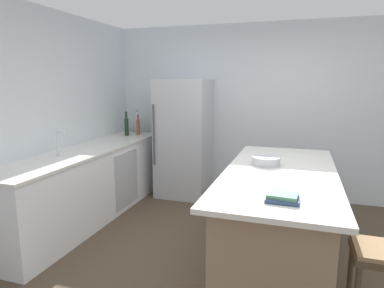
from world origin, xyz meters
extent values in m
plane|color=#4C3D2D|center=(0.00, 0.00, 0.00)|extent=(7.20, 7.20, 0.00)
cube|color=silver|center=(0.00, 2.25, 1.30)|extent=(6.00, 0.10, 2.60)
cube|color=silver|center=(-2.45, 0.00, 1.30)|extent=(0.10, 6.00, 2.60)
cube|color=white|center=(-2.08, 0.62, 0.44)|extent=(0.64, 2.95, 0.89)
cube|color=silver|center=(-2.08, 0.62, 0.90)|extent=(0.67, 2.98, 0.03)
cube|color=#B2B5BA|center=(-1.76, 0.99, 0.44)|extent=(0.01, 0.60, 0.74)
cube|color=#8E755B|center=(0.30, 0.20, 0.45)|extent=(0.84, 2.10, 0.89)
cube|color=silver|center=(0.30, 0.20, 0.91)|extent=(1.00, 2.30, 0.04)
cube|color=#B7BABF|center=(-1.23, 1.86, 0.89)|extent=(0.76, 0.68, 1.79)
cylinder|color=#4C4C51|center=(-1.57, 1.50, 0.98)|extent=(0.02, 0.02, 0.89)
cylinder|color=#473828|center=(0.86, -0.49, 0.31)|extent=(0.04, 0.04, 0.62)
cube|color=#473828|center=(1.01, -0.64, 0.64)|extent=(0.36, 0.36, 0.04)
cube|color=olive|center=(1.01, -0.64, 0.68)|extent=(0.34, 0.34, 0.03)
cylinder|color=silver|center=(-2.14, 0.14, 0.93)|extent=(0.05, 0.05, 0.02)
cylinder|color=silver|center=(-2.14, 0.14, 1.08)|extent=(0.02, 0.02, 0.28)
cylinder|color=silver|center=(-2.08, 0.14, 1.20)|extent=(0.14, 0.02, 0.02)
cylinder|color=olive|center=(-2.09, 2.01, 1.03)|extent=(0.06, 0.06, 0.22)
cylinder|color=olive|center=(-2.09, 2.01, 1.17)|extent=(0.02, 0.02, 0.07)
cylinder|color=black|center=(-2.09, 2.01, 1.22)|extent=(0.02, 0.02, 0.01)
cylinder|color=silver|center=(-2.04, 1.91, 1.05)|extent=(0.07, 0.07, 0.26)
cylinder|color=silver|center=(-2.04, 1.91, 1.23)|extent=(0.03, 0.03, 0.10)
cylinder|color=black|center=(-2.04, 1.91, 1.29)|extent=(0.03, 0.03, 0.01)
cylinder|color=#994C23|center=(-1.98, 1.81, 1.03)|extent=(0.06, 0.06, 0.23)
cylinder|color=#994C23|center=(-1.98, 1.81, 1.18)|extent=(0.03, 0.03, 0.08)
cylinder|color=black|center=(-1.98, 1.81, 1.23)|extent=(0.03, 0.03, 0.01)
cylinder|color=#19381E|center=(-2.13, 1.71, 1.05)|extent=(0.06, 0.06, 0.26)
cylinder|color=#19381E|center=(-2.13, 1.71, 1.23)|extent=(0.03, 0.03, 0.10)
cylinder|color=black|center=(-2.13, 1.71, 1.28)|extent=(0.03, 0.03, 0.01)
cube|color=#334770|center=(0.37, -0.61, 0.94)|extent=(0.23, 0.18, 0.03)
cube|color=#4C7F60|center=(0.37, -0.61, 0.97)|extent=(0.21, 0.17, 0.03)
cylinder|color=#B2B5BA|center=(0.15, 0.40, 0.97)|extent=(0.28, 0.28, 0.08)
camera|label=1|loc=(0.45, -2.92, 1.75)|focal=31.35mm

